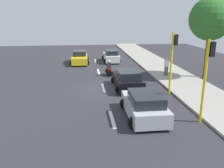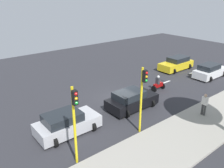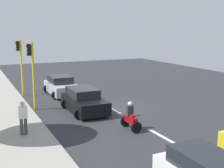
# 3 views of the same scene
# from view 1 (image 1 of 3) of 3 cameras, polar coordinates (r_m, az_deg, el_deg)

# --- Properties ---
(ground_plane) EXTENTS (40.00, 60.00, 0.10)m
(ground_plane) POSITION_cam_1_polar(r_m,az_deg,el_deg) (19.11, -2.11, -1.18)
(ground_plane) COLOR #2D2D33
(sidewalk) EXTENTS (4.00, 60.00, 0.15)m
(sidewalk) POSITION_cam_1_polar(r_m,az_deg,el_deg) (20.82, 17.46, -0.11)
(sidewalk) COLOR #9E998E
(sidewalk) RESTS_ON ground
(lane_stripe_north) EXTENTS (0.20, 2.40, 0.01)m
(lane_stripe_north) POSITION_cam_1_polar(r_m,az_deg,el_deg) (13.50, 0.07, -8.47)
(lane_stripe_north) COLOR white
(lane_stripe_north) RESTS_ON ground
(lane_stripe_mid) EXTENTS (0.20, 2.40, 0.01)m
(lane_stripe_mid) POSITION_cam_1_polar(r_m,az_deg,el_deg) (19.09, -2.11, -1.02)
(lane_stripe_mid) COLOR white
(lane_stripe_mid) RESTS_ON ground
(lane_stripe_south) EXTENTS (0.20, 2.40, 0.01)m
(lane_stripe_south) POSITION_cam_1_polar(r_m,az_deg,el_deg) (24.87, -3.29, 3.02)
(lane_stripe_south) COLOR white
(lane_stripe_south) RESTS_ON ground
(lane_stripe_far_south) EXTENTS (0.20, 2.40, 0.01)m
(lane_stripe_far_south) POSITION_cam_1_polar(r_m,az_deg,el_deg) (30.74, -4.02, 5.52)
(lane_stripe_far_south) COLOR white
(lane_stripe_far_south) RESTS_ON ground
(car_white) EXTENTS (2.15, 4.19, 1.52)m
(car_white) POSITION_cam_1_polar(r_m,az_deg,el_deg) (30.19, -0.19, 6.72)
(car_white) COLOR white
(car_white) RESTS_ON ground
(car_black) EXTENTS (2.35, 4.22, 1.52)m
(car_black) POSITION_cam_1_polar(r_m,az_deg,el_deg) (18.95, 3.78, 1.05)
(car_black) COLOR black
(car_black) RESTS_ON ground
(car_yellow_cab) EXTENTS (2.27, 4.51, 1.52)m
(car_yellow_cab) POSITION_cam_1_polar(r_m,az_deg,el_deg) (29.45, -7.81, 6.34)
(car_yellow_cab) COLOR yellow
(car_yellow_cab) RESTS_ON ground
(car_silver) EXTENTS (2.36, 4.20, 1.52)m
(car_silver) POSITION_cam_1_polar(r_m,az_deg,el_deg) (13.62, 7.80, -5.17)
(car_silver) COLOR #B7B7BC
(car_silver) RESTS_ON ground
(motorcycle) EXTENTS (0.60, 1.30, 1.53)m
(motorcycle) POSITION_cam_1_polar(r_m,az_deg,el_deg) (23.08, -0.75, 3.63)
(motorcycle) COLOR black
(motorcycle) RESTS_ON ground
(pedestrian_near_signal) EXTENTS (0.40, 0.24, 1.69)m
(pedestrian_near_signal) POSITION_cam_1_polar(r_m,az_deg,el_deg) (23.08, 12.99, 4.28)
(pedestrian_near_signal) COLOR #3F3F3F
(pedestrian_near_signal) RESTS_ON sidewalk
(traffic_light_corner) EXTENTS (0.49, 0.24, 4.50)m
(traffic_light_corner) POSITION_cam_1_polar(r_m,az_deg,el_deg) (17.52, 14.50, 6.76)
(traffic_light_corner) COLOR yellow
(traffic_light_corner) RESTS_ON ground
(traffic_light_midblock) EXTENTS (0.49, 0.24, 4.50)m
(traffic_light_midblock) POSITION_cam_1_polar(r_m,az_deg,el_deg) (13.19, 22.02, 3.16)
(traffic_light_midblock) COLOR yellow
(traffic_light_midblock) RESTS_ON ground
(street_tree_north) EXTENTS (3.76, 3.76, 7.25)m
(street_tree_north) POSITION_cam_1_polar(r_m,az_deg,el_deg) (23.13, 22.68, 14.20)
(street_tree_north) COLOR brown
(street_tree_north) RESTS_ON ground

